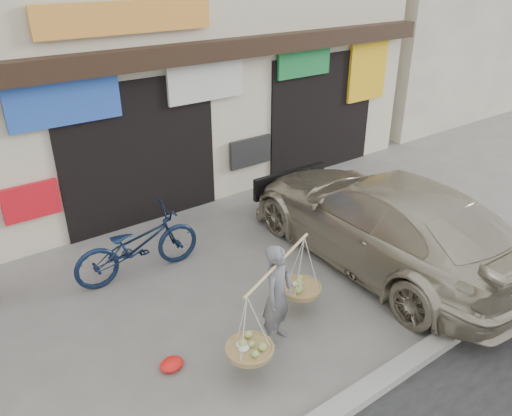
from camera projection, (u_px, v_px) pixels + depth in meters
ground at (254, 312)px, 7.15m from camera, size 70.00×70.00×0.00m
kerb at (357, 397)px, 5.68m from camera, size 70.00×0.25×0.12m
shophouse_block at (70, 18)px, 10.24m from camera, size 14.00×6.32×7.00m
neighbor_east at (443, 1)px, 17.91m from camera, size 12.00×7.00×6.40m
street_vendor at (278, 300)px, 6.35m from camera, size 1.85×1.13×1.43m
bike_2 at (137, 245)px, 7.79m from camera, size 2.05×0.77×1.07m
suv at (381, 220)px, 8.09m from camera, size 2.30×5.23×1.50m
red_bag at (172, 364)px, 6.13m from camera, size 0.31×0.25×0.14m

